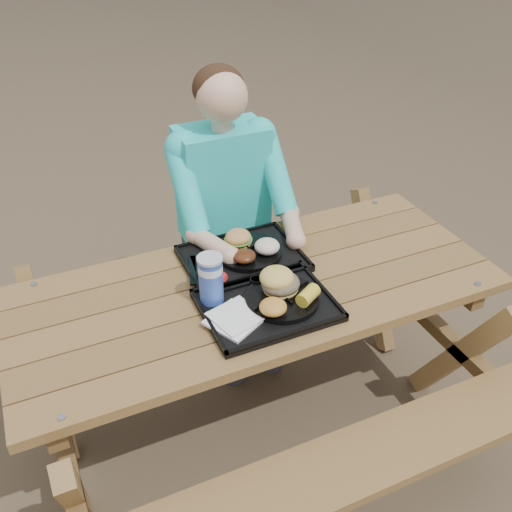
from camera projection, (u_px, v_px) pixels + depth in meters
name	position (u px, v px, depth m)	size (l,w,h in m)	color
ground	(256.00, 418.00, 2.53)	(60.00, 60.00, 0.00)	#999999
picnic_table	(256.00, 358.00, 2.32)	(1.80, 1.49, 0.75)	#999999
tray_near	(267.00, 306.00, 1.99)	(0.45, 0.35, 0.02)	black
tray_far	(243.00, 259.00, 2.22)	(0.45, 0.35, 0.02)	black
plate_near	(282.00, 299.00, 1.99)	(0.26, 0.26, 0.02)	black
plate_far	(249.00, 252.00, 2.23)	(0.26, 0.26, 0.02)	black
napkin_stack	(234.00, 319.00, 1.90)	(0.16, 0.16, 0.02)	white
soda_cup	(211.00, 280.00, 1.96)	(0.08, 0.08, 0.17)	#153BA3
condiment_bbq	(256.00, 282.00, 2.07)	(0.04, 0.04, 0.03)	black
condiment_mustard	(270.00, 277.00, 2.09)	(0.05, 0.05, 0.03)	#C98B16
sandwich	(281.00, 274.00, 1.98)	(0.13, 0.13, 0.13)	#E9C252
mac_cheese	(273.00, 307.00, 1.90)	(0.09, 0.09, 0.05)	gold
corn_cob	(308.00, 295.00, 1.95)	(0.09, 0.09, 0.05)	yellow
cutlery_far	(198.00, 267.00, 2.16)	(0.03, 0.18, 0.01)	black
burger	(238.00, 234.00, 2.23)	(0.10, 0.10, 0.09)	#D28F4A
baked_beans	(244.00, 256.00, 2.15)	(0.09, 0.09, 0.04)	#512410
potato_salad	(267.00, 246.00, 2.20)	(0.10, 0.10, 0.05)	silver
diner	(226.00, 230.00, 2.63)	(0.48, 0.84, 1.28)	#19B29C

